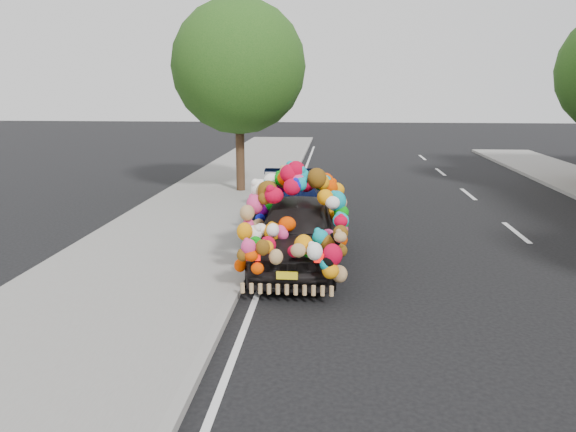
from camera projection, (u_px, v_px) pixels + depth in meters
The scene contains 6 objects.
ground at pixel (380, 307), 8.83m from camera, with size 100.00×100.00×0.00m, color black.
sidewalk at pixel (115, 295), 9.17m from camera, with size 4.00×60.00×0.12m, color gray.
kerb at pixel (233, 298), 9.01m from camera, with size 0.15×60.00×0.13m, color gray.
tree_near_sidewalk at pixel (239, 67), 17.48m from camera, with size 4.20×4.20×6.13m.
plush_art_car at pixel (298, 216), 10.64m from camera, with size 2.00×4.13×1.98m.
navy_sedan at pixel (289, 206), 13.20m from camera, with size 1.81×4.46×1.30m, color black.
Camera 1 is at (-0.75, -8.38, 3.36)m, focal length 35.00 mm.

